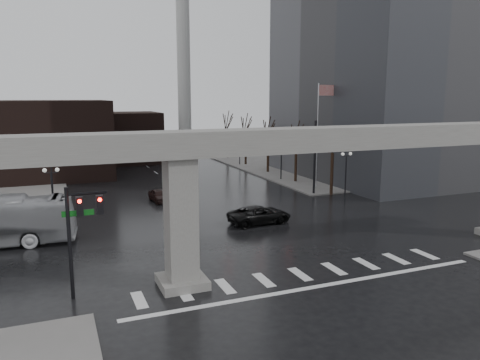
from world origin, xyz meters
The scene contains 23 objects.
ground centered at (0.00, 0.00, 0.00)m, with size 160.00×160.00×0.00m, color black.
sidewalk_ne centered at (26.00, 36.00, 0.07)m, with size 28.00×36.00×0.15m, color slate.
elevated_guideway centered at (1.26, 0.00, 6.88)m, with size 48.00×2.60×8.70m.
office_tower centered at (28.00, 26.00, 21.00)m, with size 22.00×26.00×42.00m, color slate.
building_far_left centered at (-14.00, 42.00, 5.00)m, with size 16.00×14.00×10.00m, color black.
building_far_mid centered at (-2.00, 52.00, 4.00)m, with size 10.00×10.00×8.00m, color black.
smokestack centered at (6.00, 46.00, 13.35)m, with size 3.60×3.60×30.00m.
signal_mast_arm centered at (8.99, 18.80, 5.83)m, with size 12.12×0.43×8.00m.
signal_left_pole centered at (-12.25, 0.50, 4.07)m, with size 2.30×0.30×6.00m.
flagpole_assembly centered at (15.29, 22.00, 7.53)m, with size 2.06×0.12×12.00m.
lamp_right_0 centered at (13.50, 14.00, 3.47)m, with size 1.22×0.32×5.11m.
lamp_right_1 centered at (13.50, 28.00, 3.47)m, with size 1.22×0.32×5.11m.
lamp_right_2 centered at (13.50, 42.00, 3.47)m, with size 1.22×0.32×5.11m.
lamp_left_0 centered at (-13.50, 14.00, 3.47)m, with size 1.22×0.32×5.11m.
lamp_left_1 centered at (-13.50, 28.00, 3.47)m, with size 1.22×0.32×5.11m.
lamp_left_2 centered at (-13.50, 42.00, 3.47)m, with size 1.22×0.32×5.11m.
tree_right_0 centered at (14.53, 18.02, 2.79)m, with size 1.09×1.58×7.50m.
tree_right_1 centered at (14.53, 26.02, 2.85)m, with size 1.09×1.61×7.67m.
tree_right_2 centered at (14.53, 34.02, 2.91)m, with size 1.10×1.63×7.85m.
tree_right_3 centered at (14.53, 42.02, 2.98)m, with size 1.11×1.66×8.02m.
tree_right_4 centered at (14.53, 50.02, 3.04)m, with size 1.12×1.69×8.19m.
pickup_truck centered at (2.49, 10.33, 0.75)m, with size 2.48×5.39×1.50m, color black.
far_car centered at (-3.55, 21.60, 0.64)m, with size 1.50×3.74×1.27m, color black.
Camera 1 is at (-13.35, -24.32, 10.54)m, focal length 35.00 mm.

